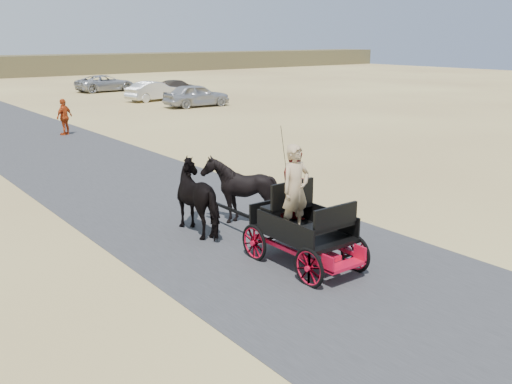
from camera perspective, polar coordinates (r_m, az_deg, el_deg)
ground at (r=13.26m, az=-0.41°, el=-4.73°), size 140.00×140.00×0.00m
road at (r=13.25m, az=-0.41°, el=-4.70°), size 6.00×140.00×0.01m
carriage at (r=11.74m, az=4.75°, el=-5.60°), size 1.30×2.40×0.72m
horse_left at (r=13.56m, az=-5.44°, el=-0.57°), size 0.91×2.01×1.70m
horse_right at (r=14.15m, az=-1.66°, el=0.17°), size 1.37×1.54×1.70m
driver_man at (r=11.26m, az=3.97°, el=0.25°), size 0.66×0.43×1.80m
passenger_woman at (r=12.01m, az=4.03°, el=0.65°), size 0.77×0.60×1.58m
pedestrian at (r=28.71m, az=-18.62°, el=7.13°), size 1.08×0.88×1.73m
car_a at (r=38.78m, az=-5.97°, el=9.60°), size 4.54×2.01×1.52m
car_b at (r=42.93m, az=-10.16°, el=9.91°), size 4.47×2.27×1.41m
car_c at (r=47.16m, az=-7.89°, el=10.34°), size 4.40×2.65×1.19m
car_d at (r=51.16m, az=-14.82°, el=10.47°), size 5.12×2.60×1.39m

